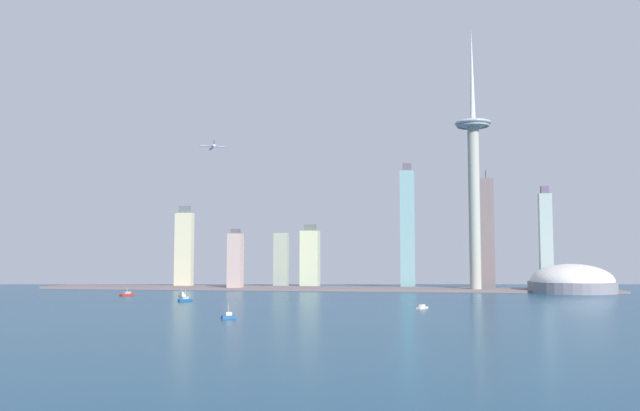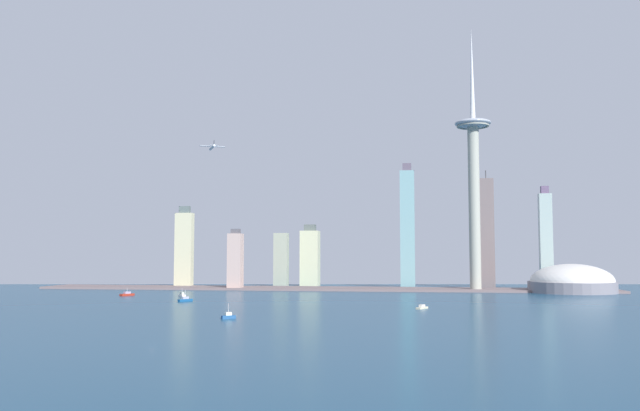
{
  "view_description": "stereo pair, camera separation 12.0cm",
  "coord_description": "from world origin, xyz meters",
  "px_view_note": "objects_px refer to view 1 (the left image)",
  "views": [
    {
      "loc": [
        130.43,
        -308.48,
        44.52
      ],
      "look_at": [
        0.9,
        533.25,
        109.12
      ],
      "focal_mm": 36.75,
      "sensor_mm": 36.0,
      "label": 1
    },
    {
      "loc": [
        130.55,
        -308.46,
        44.52
      ],
      "look_at": [
        0.9,
        533.25,
        109.12
      ],
      "focal_mm": 36.75,
      "sensor_mm": 36.0,
      "label": 2
    }
  ],
  "objects_px": {
    "boat_3": "(229,316)",
    "boat_0": "(185,300)",
    "skyscraper_0": "(407,228)",
    "stadium_dome": "(572,283)",
    "boat_2": "(422,307)",
    "skyscraper_4": "(235,261)",
    "skyscraper_1": "(184,249)",
    "boat_1": "(182,295)",
    "boat_4": "(127,294)",
    "skyscraper_6": "(310,257)",
    "skyscraper_3": "(281,260)",
    "airplane": "(212,147)",
    "observation_tower": "(474,167)",
    "skyscraper_2": "(487,233)",
    "skyscraper_5": "(546,240)"
  },
  "relations": [
    {
      "from": "boat_3",
      "to": "boat_0",
      "type": "bearing_deg",
      "value": -95.97
    },
    {
      "from": "skyscraper_0",
      "to": "boat_3",
      "type": "distance_m",
      "value": 464.47
    },
    {
      "from": "skyscraper_0",
      "to": "stadium_dome",
      "type": "bearing_deg",
      "value": -20.48
    },
    {
      "from": "boat_2",
      "to": "skyscraper_4",
      "type": "bearing_deg",
      "value": 68.95
    },
    {
      "from": "skyscraper_1",
      "to": "boat_1",
      "type": "relative_size",
      "value": 9.77
    },
    {
      "from": "boat_3",
      "to": "boat_4",
      "type": "distance_m",
      "value": 298.25
    },
    {
      "from": "skyscraper_1",
      "to": "skyscraper_6",
      "type": "relative_size",
      "value": 1.26
    },
    {
      "from": "skyscraper_3",
      "to": "boat_0",
      "type": "relative_size",
      "value": 5.3
    },
    {
      "from": "boat_2",
      "to": "airplane",
      "type": "height_order",
      "value": "airplane"
    },
    {
      "from": "skyscraper_1",
      "to": "skyscraper_4",
      "type": "distance_m",
      "value": 97.78
    },
    {
      "from": "skyscraper_1",
      "to": "boat_4",
      "type": "height_order",
      "value": "skyscraper_1"
    },
    {
      "from": "skyscraper_3",
      "to": "airplane",
      "type": "distance_m",
      "value": 208.35
    },
    {
      "from": "skyscraper_0",
      "to": "boat_4",
      "type": "relative_size",
      "value": 10.15
    },
    {
      "from": "skyscraper_0",
      "to": "boat_1",
      "type": "height_order",
      "value": "skyscraper_0"
    },
    {
      "from": "observation_tower",
      "to": "skyscraper_6",
      "type": "xyz_separation_m",
      "value": [
        -226.15,
        112.64,
        -112.81
      ]
    },
    {
      "from": "boat_0",
      "to": "skyscraper_0",
      "type": "bearing_deg",
      "value": 179.65
    },
    {
      "from": "skyscraper_1",
      "to": "boat_3",
      "type": "bearing_deg",
      "value": -65.62
    },
    {
      "from": "skyscraper_1",
      "to": "airplane",
      "type": "xyz_separation_m",
      "value": [
        70.4,
        -97.26,
        124.07
      ]
    },
    {
      "from": "skyscraper_2",
      "to": "boat_2",
      "type": "relative_size",
      "value": 10.77
    },
    {
      "from": "skyscraper_1",
      "to": "boat_1",
      "type": "bearing_deg",
      "value": -69.95
    },
    {
      "from": "skyscraper_0",
      "to": "skyscraper_1",
      "type": "height_order",
      "value": "skyscraper_0"
    },
    {
      "from": "boat_0",
      "to": "airplane",
      "type": "xyz_separation_m",
      "value": [
        -27.78,
        160.53,
        175.42
      ]
    },
    {
      "from": "observation_tower",
      "to": "boat_3",
      "type": "relative_size",
      "value": 31.43
    },
    {
      "from": "skyscraper_1",
      "to": "skyscraper_4",
      "type": "xyz_separation_m",
      "value": [
        85.89,
        -43.98,
        -15.79
      ]
    },
    {
      "from": "skyscraper_3",
      "to": "boat_3",
      "type": "bearing_deg",
      "value": -82.35
    },
    {
      "from": "skyscraper_0",
      "to": "skyscraper_5",
      "type": "xyz_separation_m",
      "value": [
        177.34,
        -10.62,
        -17.41
      ]
    },
    {
      "from": "skyscraper_3",
      "to": "boat_4",
      "type": "xyz_separation_m",
      "value": [
        -122.87,
        -230.54,
        -36.16
      ]
    },
    {
      "from": "skyscraper_4",
      "to": "skyscraper_5",
      "type": "relative_size",
      "value": 0.58
    },
    {
      "from": "skyscraper_0",
      "to": "skyscraper_2",
      "type": "height_order",
      "value": "skyscraper_0"
    },
    {
      "from": "boat_4",
      "to": "boat_0",
      "type": "bearing_deg",
      "value": -99.25
    },
    {
      "from": "skyscraper_4",
      "to": "skyscraper_6",
      "type": "relative_size",
      "value": 0.88
    },
    {
      "from": "skyscraper_2",
      "to": "skyscraper_3",
      "type": "height_order",
      "value": "skyscraper_2"
    },
    {
      "from": "skyscraper_1",
      "to": "skyscraper_2",
      "type": "height_order",
      "value": "skyscraper_2"
    },
    {
      "from": "skyscraper_6",
      "to": "observation_tower",
      "type": "bearing_deg",
      "value": -26.48
    },
    {
      "from": "skyscraper_0",
      "to": "boat_2",
      "type": "bearing_deg",
      "value": -86.94
    },
    {
      "from": "skyscraper_2",
      "to": "boat_3",
      "type": "xyz_separation_m",
      "value": [
        -221.61,
        -450.59,
        -71.81
      ]
    },
    {
      "from": "boat_4",
      "to": "airplane",
      "type": "relative_size",
      "value": 0.53
    },
    {
      "from": "boat_1",
      "to": "boat_0",
      "type": "bearing_deg",
      "value": 160.93
    },
    {
      "from": "skyscraper_2",
      "to": "boat_2",
      "type": "bearing_deg",
      "value": -104.19
    },
    {
      "from": "skyscraper_6",
      "to": "skyscraper_3",
      "type": "bearing_deg",
      "value": -140.58
    },
    {
      "from": "stadium_dome",
      "to": "skyscraper_2",
      "type": "distance_m",
      "value": 135.54
    },
    {
      "from": "skyscraper_5",
      "to": "boat_1",
      "type": "distance_m",
      "value": 465.21
    },
    {
      "from": "skyscraper_5",
      "to": "skyscraper_6",
      "type": "relative_size",
      "value": 1.51
    },
    {
      "from": "skyscraper_3",
      "to": "skyscraper_4",
      "type": "relative_size",
      "value": 0.97
    },
    {
      "from": "skyscraper_5",
      "to": "airplane",
      "type": "bearing_deg",
      "value": -164.81
    },
    {
      "from": "skyscraper_0",
      "to": "skyscraper_3",
      "type": "distance_m",
      "value": 185.32
    },
    {
      "from": "observation_tower",
      "to": "skyscraper_2",
      "type": "height_order",
      "value": "observation_tower"
    },
    {
      "from": "skyscraper_4",
      "to": "boat_1",
      "type": "xyz_separation_m",
      "value": [
        -17.76,
        -142.64,
        -35.54
      ]
    },
    {
      "from": "skyscraper_5",
      "to": "skyscraper_6",
      "type": "xyz_separation_m",
      "value": [
        -319.62,
        62.44,
        -22.25
      ]
    },
    {
      "from": "boat_4",
      "to": "airplane",
      "type": "xyz_separation_m",
      "value": [
        66.56,
        86.19,
        175.45
      ]
    }
  ]
}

